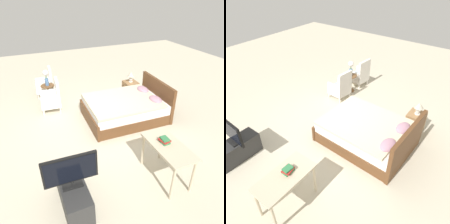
# 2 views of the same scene
# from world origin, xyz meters

# --- Properties ---
(ground_plane) EXTENTS (16.00, 16.00, 0.00)m
(ground_plane) POSITION_xyz_m (0.00, 0.00, 0.00)
(ground_plane) COLOR beige
(bed) EXTENTS (1.62, 2.10, 0.96)m
(bed) POSITION_xyz_m (-0.09, 0.95, 0.30)
(bed) COLOR brown
(bed) RESTS_ON ground_plane
(armchair_by_window_left) EXTENTS (0.59, 0.59, 0.92)m
(armchair_by_window_left) POSITION_xyz_m (-2.43, -0.78, 0.37)
(armchair_by_window_left) COLOR white
(armchair_by_window_left) RESTS_ON ground_plane
(armchair_by_window_right) EXTENTS (0.59, 0.59, 0.92)m
(armchair_by_window_right) POSITION_xyz_m (-1.34, -0.78, 0.37)
(armchair_by_window_right) COLOR white
(armchair_by_window_right) RESTS_ON ground_plane
(side_table) EXTENTS (0.40, 0.40, 0.56)m
(side_table) POSITION_xyz_m (-1.89, -0.80, 0.35)
(side_table) COLOR brown
(side_table) RESTS_ON ground_plane
(flower_vase) EXTENTS (0.17, 0.17, 0.48)m
(flower_vase) POSITION_xyz_m (-1.89, -0.80, 0.85)
(flower_vase) COLOR #4C709E
(flower_vase) RESTS_ON side_table
(nightstand) EXTENTS (0.44, 0.41, 0.53)m
(nightstand) POSITION_xyz_m (-1.19, 1.66, 0.27)
(nightstand) COLOR #997047
(nightstand) RESTS_ON ground_plane
(table_lamp) EXTENTS (0.22, 0.22, 0.33)m
(table_lamp) POSITION_xyz_m (-1.19, 1.66, 0.74)
(table_lamp) COLOR silver
(table_lamp) RESTS_ON nightstand
(tv_stand) EXTENTS (0.96, 0.40, 0.46)m
(tv_stand) POSITION_xyz_m (2.04, -1.08, 0.23)
(tv_stand) COLOR #2D2D2D
(tv_stand) RESTS_ON ground_plane
(tv_flatscreen) EXTENTS (0.21, 0.83, 0.56)m
(tv_flatscreen) POSITION_xyz_m (2.04, -1.08, 0.76)
(tv_flatscreen) COLOR black
(tv_flatscreen) RESTS_ON tv_stand
(vanity_desk) EXTENTS (1.04, 0.52, 0.74)m
(vanity_desk) POSITION_xyz_m (2.12, 0.64, 0.63)
(vanity_desk) COLOR beige
(vanity_desk) RESTS_ON ground_plane
(book_stack) EXTENTS (0.21, 0.19, 0.09)m
(book_stack) POSITION_xyz_m (2.01, 0.62, 0.78)
(book_stack) COLOR #337A47
(book_stack) RESTS_ON vanity_desk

